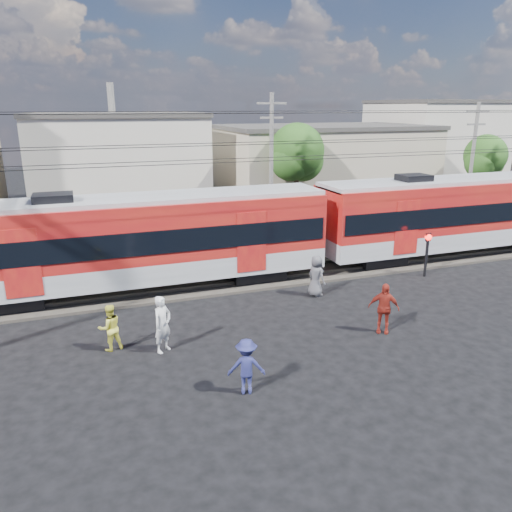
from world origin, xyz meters
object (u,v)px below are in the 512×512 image
(crossing_signal, at_px, (427,247))
(pedestrian_c, at_px, (246,366))
(commuter_train, at_px, (145,238))
(pedestrian_a, at_px, (163,324))

(crossing_signal, bearing_deg, pedestrian_c, -149.33)
(commuter_train, distance_m, crossing_signal, 12.89)
(pedestrian_c, height_order, crossing_signal, crossing_signal)
(pedestrian_a, bearing_deg, crossing_signal, -22.86)
(pedestrian_c, relative_size, crossing_signal, 0.77)
(commuter_train, height_order, crossing_signal, commuter_train)
(pedestrian_a, xyz_separation_m, crossing_signal, (12.93, 3.34, 0.50))
(pedestrian_a, xyz_separation_m, pedestrian_c, (1.77, -3.28, -0.14))
(pedestrian_a, distance_m, pedestrian_c, 3.72)
(crossing_signal, bearing_deg, commuter_train, 169.00)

